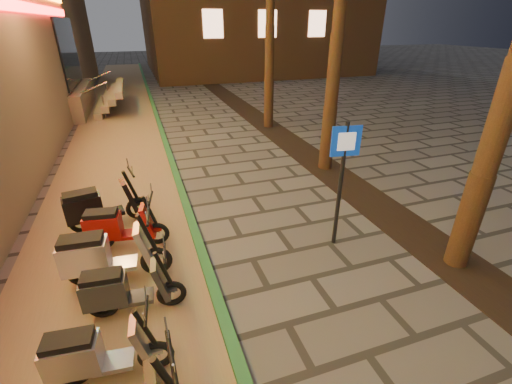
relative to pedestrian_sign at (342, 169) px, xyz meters
name	(u,v)px	position (x,y,z in m)	size (l,w,h in m)	color
parking_strip	(117,158)	(-4.37, 6.67, -1.64)	(3.40, 60.00, 0.01)	#8C7251
green_curb	(168,151)	(-2.67, 6.67, -1.60)	(0.18, 60.00, 0.10)	#276833
planting_strip	(362,195)	(1.83, 1.67, -1.64)	(1.20, 40.00, 0.02)	black
pedestrian_sign	(342,169)	(0.00, 0.00, 0.00)	(0.56, 0.12, 2.54)	black
scooter_5	(94,355)	(-4.38, -1.71, -1.19)	(1.50, 0.55, 1.05)	black
scooter_6	(121,290)	(-4.07, -0.64, -1.18)	(1.51, 0.54, 1.06)	black
scooter_7	(103,256)	(-4.37, 0.23, -1.10)	(1.79, 0.63, 1.26)	black
scooter_8	(117,227)	(-4.18, 1.25, -1.16)	(1.58, 0.67, 1.11)	black
scooter_9	(97,207)	(-4.58, 2.16, -1.11)	(1.75, 0.78, 1.23)	black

